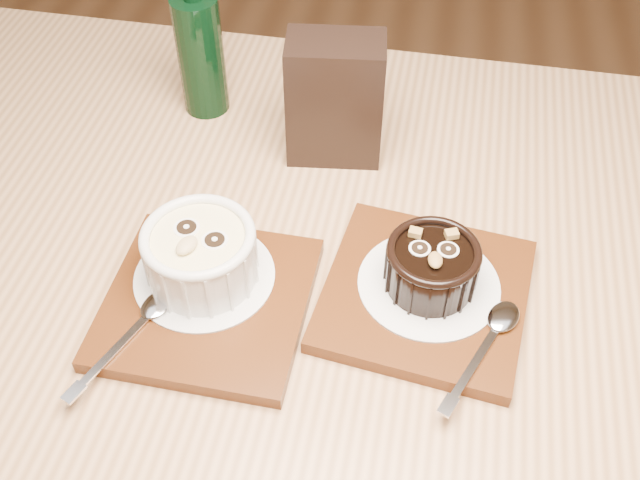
{
  "coord_description": "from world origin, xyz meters",
  "views": [
    {
      "loc": [
        0.07,
        -0.18,
        1.3
      ],
      "look_at": [
        0.0,
        0.26,
        0.81
      ],
      "focal_mm": 42.0,
      "sensor_mm": 36.0,
      "label": 1
    }
  ],
  "objects_px": {
    "tray_left": "(207,302)",
    "ramekin_white": "(200,253)",
    "condiment_stand": "(335,100)",
    "ramekin_dark": "(432,265)",
    "green_bottle": "(200,51)",
    "table": "(322,338)",
    "tray_right": "(425,295)"
  },
  "relations": [
    {
      "from": "tray_left",
      "to": "ramekin_white",
      "type": "height_order",
      "value": "ramekin_white"
    },
    {
      "from": "condiment_stand",
      "to": "tray_left",
      "type": "bearing_deg",
      "value": -109.34
    },
    {
      "from": "ramekin_white",
      "to": "ramekin_dark",
      "type": "bearing_deg",
      "value": 27.02
    },
    {
      "from": "tray_left",
      "to": "condiment_stand",
      "type": "height_order",
      "value": "condiment_stand"
    },
    {
      "from": "green_bottle",
      "to": "ramekin_white",
      "type": "bearing_deg",
      "value": -75.48
    },
    {
      "from": "ramekin_dark",
      "to": "table",
      "type": "bearing_deg",
      "value": 174.56
    },
    {
      "from": "table",
      "to": "green_bottle",
      "type": "relative_size",
      "value": 6.25
    },
    {
      "from": "ramekin_dark",
      "to": "green_bottle",
      "type": "bearing_deg",
      "value": 132.49
    },
    {
      "from": "tray_left",
      "to": "green_bottle",
      "type": "distance_m",
      "value": 0.31
    },
    {
      "from": "ramekin_white",
      "to": "table",
      "type": "bearing_deg",
      "value": 32.58
    },
    {
      "from": "table",
      "to": "tray_right",
      "type": "bearing_deg",
      "value": -3.53
    },
    {
      "from": "tray_left",
      "to": "condiment_stand",
      "type": "relative_size",
      "value": 1.29
    },
    {
      "from": "table",
      "to": "ramekin_white",
      "type": "distance_m",
      "value": 0.18
    },
    {
      "from": "table",
      "to": "ramekin_dark",
      "type": "height_order",
      "value": "ramekin_dark"
    },
    {
      "from": "tray_right",
      "to": "condiment_stand",
      "type": "bearing_deg",
      "value": 119.9
    },
    {
      "from": "tray_right",
      "to": "tray_left",
      "type": "bearing_deg",
      "value": -168.55
    },
    {
      "from": "table",
      "to": "condiment_stand",
      "type": "height_order",
      "value": "condiment_stand"
    },
    {
      "from": "table",
      "to": "green_bottle",
      "type": "height_order",
      "value": "green_bottle"
    },
    {
      "from": "tray_left",
      "to": "table",
      "type": "bearing_deg",
      "value": 24.71
    },
    {
      "from": "ramekin_dark",
      "to": "green_bottle",
      "type": "xyz_separation_m",
      "value": [
        -0.27,
        0.25,
        0.03
      ]
    },
    {
      "from": "ramekin_white",
      "to": "green_bottle",
      "type": "height_order",
      "value": "green_bottle"
    },
    {
      "from": "ramekin_dark",
      "to": "green_bottle",
      "type": "distance_m",
      "value": 0.37
    },
    {
      "from": "tray_left",
      "to": "ramekin_dark",
      "type": "bearing_deg",
      "value": 13.05
    },
    {
      "from": "ramekin_white",
      "to": "condiment_stand",
      "type": "bearing_deg",
      "value": 87.62
    },
    {
      "from": "ramekin_white",
      "to": "tray_left",
      "type": "bearing_deg",
      "value": -50.44
    },
    {
      "from": "ramekin_white",
      "to": "tray_right",
      "type": "height_order",
      "value": "ramekin_white"
    },
    {
      "from": "tray_right",
      "to": "ramekin_dark",
      "type": "distance_m",
      "value": 0.04
    },
    {
      "from": "green_bottle",
      "to": "table",
      "type": "bearing_deg",
      "value": -54.47
    },
    {
      "from": "ramekin_dark",
      "to": "green_bottle",
      "type": "relative_size",
      "value": 0.43
    },
    {
      "from": "ramekin_dark",
      "to": "condiment_stand",
      "type": "height_order",
      "value": "condiment_stand"
    },
    {
      "from": "tray_left",
      "to": "green_bottle",
      "type": "xyz_separation_m",
      "value": [
        -0.08,
        0.29,
        0.07
      ]
    },
    {
      "from": "tray_right",
      "to": "green_bottle",
      "type": "xyz_separation_m",
      "value": [
        -0.27,
        0.25,
        0.07
      ]
    }
  ]
}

